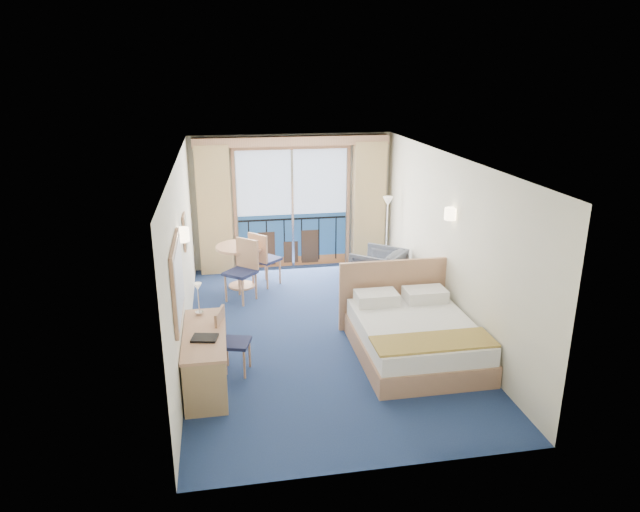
{
  "coord_description": "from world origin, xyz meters",
  "views": [
    {
      "loc": [
        -1.42,
        -7.94,
        3.91
      ],
      "look_at": [
        0.03,
        0.2,
        1.18
      ],
      "focal_mm": 32.0,
      "sensor_mm": 36.0,
      "label": 1
    }
  ],
  "objects_px": {
    "bed": "(414,335)",
    "round_table": "(241,256)",
    "floor_lamp": "(387,216)",
    "desk": "(205,372)",
    "armchair": "(378,270)",
    "desk_chair": "(229,338)",
    "table_chair_b": "(243,266)",
    "nightstand": "(420,297)",
    "table_chair_a": "(263,256)"
  },
  "relations": [
    {
      "from": "desk",
      "to": "floor_lamp",
      "type": "bearing_deg",
      "value": 49.52
    },
    {
      "from": "armchair",
      "to": "floor_lamp",
      "type": "height_order",
      "value": "floor_lamp"
    },
    {
      "from": "nightstand",
      "to": "armchair",
      "type": "height_order",
      "value": "armchair"
    },
    {
      "from": "desk",
      "to": "round_table",
      "type": "bearing_deg",
      "value": 81.07
    },
    {
      "from": "armchair",
      "to": "nightstand",
      "type": "bearing_deg",
      "value": 60.22
    },
    {
      "from": "desk",
      "to": "round_table",
      "type": "distance_m",
      "value": 3.91
    },
    {
      "from": "bed",
      "to": "round_table",
      "type": "relative_size",
      "value": 2.34
    },
    {
      "from": "armchair",
      "to": "table_chair_b",
      "type": "xyz_separation_m",
      "value": [
        -2.46,
        -0.01,
        0.22
      ]
    },
    {
      "from": "nightstand",
      "to": "armchair",
      "type": "bearing_deg",
      "value": 109.51
    },
    {
      "from": "bed",
      "to": "floor_lamp",
      "type": "relative_size",
      "value": 1.33
    },
    {
      "from": "floor_lamp",
      "to": "bed",
      "type": "bearing_deg",
      "value": -99.72
    },
    {
      "from": "bed",
      "to": "round_table",
      "type": "height_order",
      "value": "bed"
    },
    {
      "from": "armchair",
      "to": "desk",
      "type": "distance_m",
      "value": 4.48
    },
    {
      "from": "desk",
      "to": "desk_chair",
      "type": "xyz_separation_m",
      "value": [
        0.3,
        0.68,
        0.1
      ]
    },
    {
      "from": "nightstand",
      "to": "floor_lamp",
      "type": "height_order",
      "value": "floor_lamp"
    },
    {
      "from": "bed",
      "to": "armchair",
      "type": "xyz_separation_m",
      "value": [
        0.19,
        2.53,
        0.08
      ]
    },
    {
      "from": "desk_chair",
      "to": "floor_lamp",
      "type": "bearing_deg",
      "value": -27.14
    },
    {
      "from": "table_chair_b",
      "to": "bed",
      "type": "bearing_deg",
      "value": -6.88
    },
    {
      "from": "round_table",
      "to": "table_chair_b",
      "type": "xyz_separation_m",
      "value": [
        0.02,
        -0.62,
        0.0
      ]
    },
    {
      "from": "bed",
      "to": "table_chair_a",
      "type": "bearing_deg",
      "value": 121.19
    },
    {
      "from": "desk_chair",
      "to": "round_table",
      "type": "relative_size",
      "value": 1.01
    },
    {
      "from": "table_chair_a",
      "to": "table_chair_b",
      "type": "height_order",
      "value": "table_chair_b"
    },
    {
      "from": "floor_lamp",
      "to": "desk",
      "type": "distance_m",
      "value": 5.4
    },
    {
      "from": "table_chair_b",
      "to": "armchair",
      "type": "bearing_deg",
      "value": 41.35
    },
    {
      "from": "floor_lamp",
      "to": "desk_chair",
      "type": "bearing_deg",
      "value": -133.1
    },
    {
      "from": "desk_chair",
      "to": "table_chair_b",
      "type": "bearing_deg",
      "value": 8.71
    },
    {
      "from": "floor_lamp",
      "to": "round_table",
      "type": "relative_size",
      "value": 1.76
    },
    {
      "from": "bed",
      "to": "desk",
      "type": "distance_m",
      "value": 2.99
    },
    {
      "from": "armchair",
      "to": "floor_lamp",
      "type": "xyz_separation_m",
      "value": [
        0.38,
        0.82,
        0.8
      ]
    },
    {
      "from": "armchair",
      "to": "floor_lamp",
      "type": "relative_size",
      "value": 0.54
    },
    {
      "from": "desk_chair",
      "to": "table_chair_b",
      "type": "relative_size",
      "value": 0.84
    },
    {
      "from": "nightstand",
      "to": "table_chair_a",
      "type": "relative_size",
      "value": 0.53
    },
    {
      "from": "desk_chair",
      "to": "table_chair_b",
      "type": "distance_m",
      "value": 2.58
    },
    {
      "from": "armchair",
      "to": "desk_chair",
      "type": "distance_m",
      "value": 3.79
    },
    {
      "from": "nightstand",
      "to": "table_chair_a",
      "type": "bearing_deg",
      "value": 145.26
    },
    {
      "from": "bed",
      "to": "nightstand",
      "type": "relative_size",
      "value": 3.76
    },
    {
      "from": "round_table",
      "to": "floor_lamp",
      "type": "bearing_deg",
      "value": 4.16
    },
    {
      "from": "round_table",
      "to": "bed",
      "type": "bearing_deg",
      "value": -53.87
    },
    {
      "from": "round_table",
      "to": "nightstand",
      "type": "bearing_deg",
      "value": -31.15
    },
    {
      "from": "nightstand",
      "to": "table_chair_b",
      "type": "xyz_separation_m",
      "value": [
        -2.86,
        1.13,
        0.33
      ]
    },
    {
      "from": "table_chair_a",
      "to": "floor_lamp",
      "type": "bearing_deg",
      "value": -127.8
    },
    {
      "from": "bed",
      "to": "nightstand",
      "type": "distance_m",
      "value": 1.52
    },
    {
      "from": "armchair",
      "to": "desk_chair",
      "type": "bearing_deg",
      "value": -6.59
    },
    {
      "from": "nightstand",
      "to": "armchair",
      "type": "relative_size",
      "value": 0.65
    },
    {
      "from": "bed",
      "to": "round_table",
      "type": "xyz_separation_m",
      "value": [
        -2.29,
        3.14,
        0.3
      ]
    },
    {
      "from": "desk",
      "to": "round_table",
      "type": "height_order",
      "value": "round_table"
    },
    {
      "from": "nightstand",
      "to": "desk",
      "type": "xyz_separation_m",
      "value": [
        -3.49,
        -2.11,
        0.13
      ]
    },
    {
      "from": "floor_lamp",
      "to": "table_chair_b",
      "type": "relative_size",
      "value": 1.45
    },
    {
      "from": "round_table",
      "to": "table_chair_a",
      "type": "distance_m",
      "value": 0.41
    },
    {
      "from": "nightstand",
      "to": "desk",
      "type": "bearing_deg",
      "value": -148.78
    }
  ]
}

